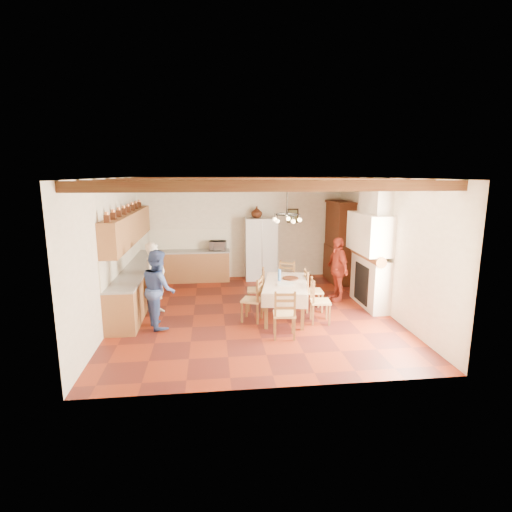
{
  "coord_description": "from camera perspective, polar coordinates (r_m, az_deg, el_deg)",
  "views": [
    {
      "loc": [
        -0.92,
        -8.54,
        3.09
      ],
      "look_at": [
        0.1,
        0.3,
        1.25
      ],
      "focal_mm": 28.0,
      "sensor_mm": 36.0,
      "label": 1
    }
  ],
  "objects": [
    {
      "name": "fridge_vase",
      "position": [
        11.68,
        0.1,
        6.3
      ],
      "size": [
        0.4,
        0.4,
        0.33
      ],
      "primitive_type": "imported",
      "rotation": [
        0.0,
        0.0,
        0.33
      ],
      "color": "#391E0C",
      "rests_on": "refrigerator"
    },
    {
      "name": "wall_right",
      "position": [
        9.53,
        17.88,
        1.51
      ],
      "size": [
        0.02,
        6.5,
        3.0
      ],
      "primitive_type": "cube",
      "color": "beige",
      "rests_on": "ground"
    },
    {
      "name": "ceiling",
      "position": [
        8.59,
        -0.44,
        11.15
      ],
      "size": [
        6.0,
        6.5,
        0.02
      ],
      "primitive_type": "cube",
      "color": "silver",
      "rests_on": "ground"
    },
    {
      "name": "floor",
      "position": [
        9.13,
        -0.41,
        -8.17
      ],
      "size": [
        6.0,
        6.5,
        0.02
      ],
      "primitive_type": "cube",
      "color": "#501A14",
      "rests_on": "ground"
    },
    {
      "name": "countertop_back",
      "position": [
        11.72,
        -9.54,
        0.65
      ],
      "size": [
        2.34,
        0.62,
        0.04
      ],
      "primitive_type": "cube",
      "color": "gray",
      "rests_on": "lower_cabinets_back"
    },
    {
      "name": "wall_picture",
      "position": [
        12.09,
        5.28,
        5.75
      ],
      "size": [
        0.34,
        0.03,
        0.42
      ],
      "primitive_type": "cube",
      "color": "black",
      "rests_on": "ground"
    },
    {
      "name": "lower_cabinets_back",
      "position": [
        11.81,
        -9.47,
        -1.49
      ],
      "size": [
        2.3,
        0.6,
        0.86
      ],
      "primitive_type": "cube",
      "color": "brown",
      "rests_on": "ground"
    },
    {
      "name": "backsplash_left",
      "position": [
        9.99,
        -18.38,
        0.18
      ],
      "size": [
        0.03,
        4.3,
        0.6
      ],
      "primitive_type": "cube",
      "color": "white",
      "rests_on": "ground"
    },
    {
      "name": "person_man",
      "position": [
        9.13,
        -14.17,
        -3.14
      ],
      "size": [
        0.59,
        0.7,
        1.62
      ],
      "primitive_type": "imported",
      "rotation": [
        0.0,
        0.0,
        1.17
      ],
      "color": "white",
      "rests_on": "floor"
    },
    {
      "name": "refrigerator",
      "position": [
        11.84,
        0.67,
        1.1
      ],
      "size": [
        0.94,
        0.78,
        1.83
      ],
      "primitive_type": "cube",
      "rotation": [
        0.0,
        0.0,
        -0.03
      ],
      "color": "silver",
      "rests_on": "floor"
    },
    {
      "name": "chandelier",
      "position": [
        8.45,
        4.41,
        5.95
      ],
      "size": [
        0.47,
        0.47,
        0.03
      ],
      "primitive_type": "torus",
      "color": "black",
      "rests_on": "ground"
    },
    {
      "name": "fireplace",
      "position": [
        9.61,
        15.78,
        1.12
      ],
      "size": [
        0.56,
        1.6,
        2.8
      ],
      "primitive_type": null,
      "color": "beige",
      "rests_on": "ground"
    },
    {
      "name": "wall_front",
      "position": [
        5.59,
        3.16,
        -4.86
      ],
      "size": [
        6.0,
        0.02,
        3.0
      ],
      "primitive_type": "cube",
      "color": "beige",
      "rests_on": "ground"
    },
    {
      "name": "person_woman_blue",
      "position": [
        8.36,
        -13.74,
        -4.54
      ],
      "size": [
        0.84,
        0.94,
        1.6
      ],
      "primitive_type": "imported",
      "rotation": [
        0.0,
        0.0,
        1.92
      ],
      "color": "#3C5397",
      "rests_on": "floor"
    },
    {
      "name": "wall_left",
      "position": [
        8.93,
        -20.0,
        0.72
      ],
      "size": [
        0.02,
        6.5,
        3.0
      ],
      "primitive_type": "cube",
      "color": "beige",
      "rests_on": "ground"
    },
    {
      "name": "backsplash_back",
      "position": [
        11.94,
        -9.53,
        2.42
      ],
      "size": [
        2.3,
        0.03,
        0.6
      ],
      "primitive_type": "cube",
      "color": "white",
      "rests_on": "ground"
    },
    {
      "name": "dining_table",
      "position": [
        8.75,
        4.25,
        -4.27
      ],
      "size": [
        1.26,
        1.92,
        0.77
      ],
      "rotation": [
        0.0,
        0.0,
        -0.21
      ],
      "color": "white",
      "rests_on": "floor"
    },
    {
      "name": "countertop_left",
      "position": [
        10.0,
        -16.67,
        -1.58
      ],
      "size": [
        0.62,
        4.3,
        0.04
      ],
      "primitive_type": "cube",
      "color": "gray",
      "rests_on": "lower_cabinets_left"
    },
    {
      "name": "microwave",
      "position": [
        11.67,
        -5.46,
        1.49
      ],
      "size": [
        0.52,
        0.38,
        0.27
      ],
      "primitive_type": "imported",
      "rotation": [
        0.0,
        0.0,
        -0.11
      ],
      "color": "silver",
      "rests_on": "countertop_back"
    },
    {
      "name": "upper_cabinets",
      "position": [
        9.85,
        -17.71,
        3.9
      ],
      "size": [
        0.35,
        4.2,
        0.7
      ],
      "primitive_type": "cube",
      "color": "brown",
      "rests_on": "ground"
    },
    {
      "name": "hutch",
      "position": [
        11.7,
        11.81,
        1.97
      ],
      "size": [
        0.57,
        1.3,
        2.33
      ],
      "primitive_type": null,
      "rotation": [
        0.0,
        0.0,
        0.02
      ],
      "color": "#391E0C",
      "rests_on": "floor"
    },
    {
      "name": "chair_left_far",
      "position": [
        9.22,
        0.01,
        -4.75
      ],
      "size": [
        0.44,
        0.46,
        0.96
      ],
      "primitive_type": null,
      "rotation": [
        0.0,
        0.0,
        -1.67
      ],
      "color": "brown",
      "rests_on": "floor"
    },
    {
      "name": "ceiling_beams",
      "position": [
        8.59,
        -0.44,
        10.49
      ],
      "size": [
        6.0,
        6.3,
        0.16
      ],
      "primitive_type": null,
      "color": "#37150C",
      "rests_on": "ground"
    },
    {
      "name": "lower_cabinets_left",
      "position": [
        10.11,
        -16.52,
        -4.07
      ],
      "size": [
        0.6,
        4.3,
        0.86
      ],
      "primitive_type": "cube",
      "color": "brown",
      "rests_on": "ground"
    },
    {
      "name": "chair_right_far",
      "position": [
        9.23,
        8.19,
        -4.86
      ],
      "size": [
        0.42,
        0.44,
        0.96
      ],
      "primitive_type": null,
      "rotation": [
        0.0,
        0.0,
        1.53
      ],
      "color": "brown",
      "rests_on": "floor"
    },
    {
      "name": "person_woman_red",
      "position": [
        10.0,
        11.55,
        -1.83
      ],
      "size": [
        0.52,
        0.98,
        1.59
      ],
      "primitive_type": "imported",
      "rotation": [
        0.0,
        0.0,
        -1.42
      ],
      "color": "#9F301F",
      "rests_on": "floor"
    },
    {
      "name": "chair_end_near",
      "position": [
        7.7,
        4.07,
        -8.14
      ],
      "size": [
        0.46,
        0.45,
        0.96
      ],
      "primitive_type": null,
      "rotation": [
        0.0,
        0.0,
        3.02
      ],
      "color": "brown",
      "rests_on": "floor"
    },
    {
      "name": "chair_left_near",
      "position": [
        8.51,
        -0.6,
        -6.17
      ],
      "size": [
        0.53,
        0.54,
        0.96
      ],
      "primitive_type": null,
      "rotation": [
        0.0,
        0.0,
        -1.94
      ],
      "color": "brown",
      "rests_on": "floor"
    },
    {
      "name": "chair_right_near",
      "position": [
        8.52,
        9.18,
        -6.3
      ],
      "size": [
        0.45,
        0.47,
        0.96
      ],
      "primitive_type": null,
      "rotation": [
        0.0,
        0.0,
        1.45
      ],
      "color": "brown",
      "rests_on": "floor"
    },
    {
      "name": "chair_end_far",
      "position": [
        9.9,
        4.19,
        -3.63
      ],
      "size": [
        0.55,
        0.54,
        0.96
      ],
      "primitive_type": null,
      "rotation": [
        0.0,
        0.0,
        -0.45
      ],
      "color": "brown",
      "rests_on": "floor"
    },
    {
      "name": "wall_back",
      "position": [
        11.94,
        -2.1,
        4.02
      ],
      "size": [
        6.0,
        0.02,
        3.0
      ],
      "primitive_type": "cube",
      "color": "beige",
      "rests_on": "ground"
    }
  ]
}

